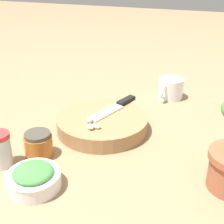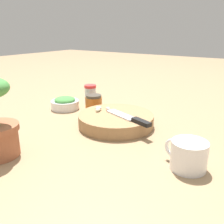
{
  "view_description": "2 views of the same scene",
  "coord_description": "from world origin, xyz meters",
  "px_view_note": "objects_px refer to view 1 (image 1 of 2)",
  "views": [
    {
      "loc": [
        0.71,
        0.28,
        0.46
      ],
      "look_at": [
        -0.04,
        0.01,
        0.06
      ],
      "focal_mm": 50.0,
      "sensor_mm": 36.0,
      "label": 1
    },
    {
      "loc": [
        -0.48,
        0.67,
        0.33
      ],
      "look_at": [
        -0.03,
        -0.0,
        0.06
      ],
      "focal_mm": 40.0,
      "sensor_mm": 36.0,
      "label": 2
    }
  ],
  "objects_px": {
    "honey_jar": "(39,145)",
    "herb_bowl": "(34,178)",
    "coffee_mug": "(170,88)",
    "garlic_cloves": "(92,125)",
    "spice_jar": "(0,149)",
    "cutting_board": "(102,123)",
    "chef_knife": "(116,107)"
  },
  "relations": [
    {
      "from": "honey_jar",
      "to": "garlic_cloves",
      "type": "bearing_deg",
      "value": 138.04
    },
    {
      "from": "cutting_board",
      "to": "chef_knife",
      "type": "bearing_deg",
      "value": 165.59
    },
    {
      "from": "garlic_cloves",
      "to": "honey_jar",
      "type": "distance_m",
      "value": 0.15
    },
    {
      "from": "garlic_cloves",
      "to": "chef_knife",
      "type": "bearing_deg",
      "value": 171.73
    },
    {
      "from": "garlic_cloves",
      "to": "spice_jar",
      "type": "distance_m",
      "value": 0.24
    },
    {
      "from": "coffee_mug",
      "to": "honey_jar",
      "type": "distance_m",
      "value": 0.54
    },
    {
      "from": "honey_jar",
      "to": "cutting_board",
      "type": "bearing_deg",
      "value": 150.32
    },
    {
      "from": "cutting_board",
      "to": "chef_knife",
      "type": "distance_m",
      "value": 0.08
    },
    {
      "from": "herb_bowl",
      "to": "honey_jar",
      "type": "height_order",
      "value": "honey_jar"
    },
    {
      "from": "honey_jar",
      "to": "herb_bowl",
      "type": "bearing_deg",
      "value": 27.22
    },
    {
      "from": "garlic_cloves",
      "to": "herb_bowl",
      "type": "relative_size",
      "value": 0.47
    },
    {
      "from": "chef_knife",
      "to": "coffee_mug",
      "type": "distance_m",
      "value": 0.27
    },
    {
      "from": "coffee_mug",
      "to": "spice_jar",
      "type": "bearing_deg",
      "value": -29.19
    },
    {
      "from": "coffee_mug",
      "to": "honey_jar",
      "type": "xyz_separation_m",
      "value": [
        0.48,
        -0.24,
        -0.0
      ]
    },
    {
      "from": "cutting_board",
      "to": "spice_jar",
      "type": "height_order",
      "value": "spice_jar"
    },
    {
      "from": "cutting_board",
      "to": "honey_jar",
      "type": "distance_m",
      "value": 0.21
    },
    {
      "from": "spice_jar",
      "to": "honey_jar",
      "type": "bearing_deg",
      "value": 137.11
    },
    {
      "from": "cutting_board",
      "to": "honey_jar",
      "type": "xyz_separation_m",
      "value": [
        0.18,
        -0.1,
        0.01
      ]
    },
    {
      "from": "herb_bowl",
      "to": "coffee_mug",
      "type": "distance_m",
      "value": 0.62
    },
    {
      "from": "cutting_board",
      "to": "herb_bowl",
      "type": "xyz_separation_m",
      "value": [
        0.29,
        -0.04,
        0.0
      ]
    },
    {
      "from": "cutting_board",
      "to": "spice_jar",
      "type": "relative_size",
      "value": 3.0
    },
    {
      "from": "spice_jar",
      "to": "cutting_board",
      "type": "bearing_deg",
      "value": 146.28
    },
    {
      "from": "chef_knife",
      "to": "herb_bowl",
      "type": "xyz_separation_m",
      "value": [
        0.36,
        -0.06,
        -0.02
      ]
    },
    {
      "from": "garlic_cloves",
      "to": "honey_jar",
      "type": "xyz_separation_m",
      "value": [
        0.11,
        -0.1,
        -0.02
      ]
    },
    {
      "from": "cutting_board",
      "to": "garlic_cloves",
      "type": "xyz_separation_m",
      "value": [
        0.07,
        -0.0,
        0.03
      ]
    },
    {
      "from": "cutting_board",
      "to": "herb_bowl",
      "type": "bearing_deg",
      "value": -8.73
    },
    {
      "from": "garlic_cloves",
      "to": "coffee_mug",
      "type": "bearing_deg",
      "value": 158.7
    },
    {
      "from": "herb_bowl",
      "to": "coffee_mug",
      "type": "xyz_separation_m",
      "value": [
        -0.59,
        0.19,
        0.01
      ]
    },
    {
      "from": "cutting_board",
      "to": "herb_bowl",
      "type": "distance_m",
      "value": 0.29
    },
    {
      "from": "garlic_cloves",
      "to": "coffee_mug",
      "type": "distance_m",
      "value": 0.4
    },
    {
      "from": "cutting_board",
      "to": "honey_jar",
      "type": "height_order",
      "value": "honey_jar"
    },
    {
      "from": "garlic_cloves",
      "to": "spice_jar",
      "type": "height_order",
      "value": "spice_jar"
    }
  ]
}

